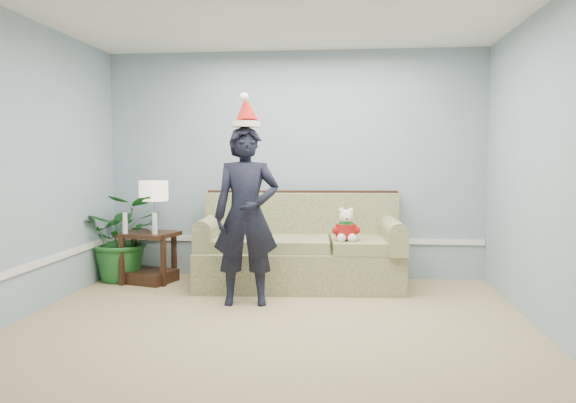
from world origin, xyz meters
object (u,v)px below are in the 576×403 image
(sofa, at_px, (300,253))
(houseplant, at_px, (124,237))
(teddy_bear, at_px, (346,229))
(side_table, at_px, (149,263))
(man, at_px, (246,216))
(table_lamp, at_px, (154,193))

(sofa, relative_size, houseplant, 2.26)
(sofa, relative_size, teddy_bear, 6.42)
(teddy_bear, bearing_deg, houseplant, 168.35)
(sofa, xyz_separation_m, side_table, (-1.75, -0.02, -0.15))
(houseplant, distance_m, man, 1.89)
(side_table, relative_size, man, 0.42)
(side_table, bearing_deg, sofa, 0.67)
(houseplant, distance_m, teddy_bear, 2.62)
(houseplant, bearing_deg, table_lamp, -5.27)
(table_lamp, xyz_separation_m, houseplant, (-0.39, 0.04, -0.52))
(side_table, relative_size, table_lamp, 1.23)
(table_lamp, relative_size, houseplant, 0.58)
(sofa, bearing_deg, side_table, 176.76)
(houseplant, relative_size, teddy_bear, 2.84)
(table_lamp, distance_m, houseplant, 0.65)
(houseplant, bearing_deg, teddy_bear, -6.64)
(man, bearing_deg, teddy_bear, 23.74)
(side_table, bearing_deg, table_lamp, 25.73)
(sofa, height_order, houseplant, sofa)
(sofa, relative_size, table_lamp, 3.92)
(table_lamp, relative_size, teddy_bear, 1.64)
(sofa, bearing_deg, man, -121.65)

